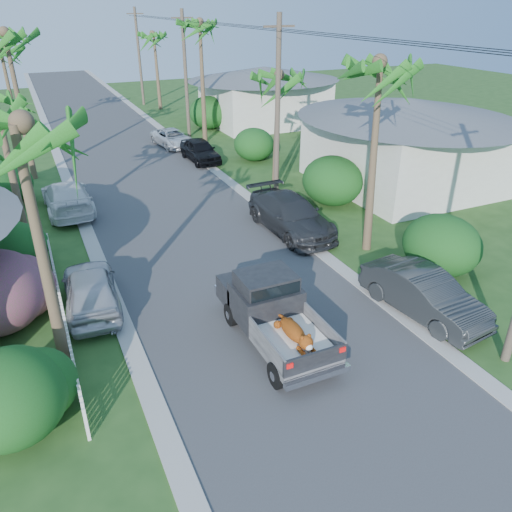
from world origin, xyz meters
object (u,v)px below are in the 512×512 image
parked_car_lf (67,197)px  utility_pole_d (139,56)px  parked_car_rf (200,151)px  palm_r_d (154,34)px  parked_car_rm (291,215)px  parked_car_ln (91,289)px  parked_car_rn (424,294)px  palm_l_a (14,125)px  utility_pole_c (186,75)px  palm_l_d (0,47)px  parked_car_rd (173,138)px  palm_r_b (278,76)px  pickup_truck (270,308)px  house_right_far (264,98)px  house_right_near (403,146)px  palm_r_a (384,63)px  palm_r_c (200,23)px  utility_pole_b (278,110)px  palm_l_c (5,34)px

parked_car_lf → utility_pole_d: (10.33, 27.44, 3.84)m
parked_car_lf → parked_car_rf: bearing=-148.6°
palm_r_d → parked_car_rf: bearing=-97.1°
parked_car_rm → parked_car_ln: (-9.21, -2.84, -0.06)m
parked_car_rn → parked_car_rf: parked_car_rn is taller
parked_car_rm → palm_l_a: (-10.41, -5.78, 6.14)m
parked_car_rm → utility_pole_c: (1.39, 19.22, 3.80)m
parked_car_rn → palm_l_d: palm_l_d is taller
parked_car_rd → parked_car_lf: (-8.33, -10.11, 0.17)m
palm_l_a → palm_l_d: size_ratio=1.06×
utility_pole_c → palm_l_d: bearing=153.6°
parked_car_rf → parked_car_lf: parked_car_lf is taller
parked_car_rd → palm_r_b: bearing=-81.8°
parked_car_rn → parked_car_ln: bearing=146.2°
pickup_truck → parked_car_rd: pickup_truck is taller
utility_pole_d → parked_car_rf: bearing=-93.7°
palm_l_a → house_right_far: 33.48m
parked_car_rf → palm_l_d: size_ratio=0.55×
parked_car_ln → palm_l_d: 28.67m
house_right_near → utility_pole_d: (-7.40, 31.00, 2.38)m
palm_r_a → palm_r_c: (-0.10, 20.00, 0.69)m
house_right_near → utility_pole_d: utility_pole_d is taller
utility_pole_b → house_right_far: bearing=66.5°
palm_l_c → house_right_far: bearing=22.8°
palm_r_d → palm_r_b: bearing=-89.8°
palm_l_c → house_right_near: 22.21m
palm_l_c → palm_l_d: (-0.50, 12.00, -1.47)m
parked_car_rf → parked_car_lf: bearing=-149.2°
house_right_near → utility_pole_d: 31.96m
parked_car_rn → palm_l_a: (-11.20, 2.05, 6.18)m
parked_car_rn → palm_r_d: 39.53m
parked_car_rn → palm_l_c: palm_l_c is taller
parked_car_ln → palm_r_c: bearing=-115.4°
utility_pole_c → parked_car_lf: bearing=-129.7°
utility_pole_c → utility_pole_b: bearing=-90.0°
palm_l_d → utility_pole_c: 13.63m
parked_car_rm → house_right_far: bearing=65.8°
parked_car_rm → house_right_far: house_right_far is taller
parked_car_ln → palm_l_a: bearing=71.6°
palm_r_c → parked_car_ln: bearing=-119.2°
pickup_truck → parked_car_rf: (4.36, 19.21, -0.29)m
utility_pole_d → utility_pole_c: bearing=-90.0°
palm_l_a → palm_r_d: palm_l_a is taller
palm_r_d → house_right_far: bearing=-57.0°
palm_r_d → utility_pole_d: size_ratio=0.89×
pickup_truck → palm_l_d: size_ratio=0.66×
palm_l_c → palm_r_c: (12.20, 4.00, 0.20)m
parked_car_rn → parked_car_ln: parked_car_rn is taller
parked_car_rf → house_right_near: 12.85m
palm_r_d → palm_r_a: bearing=-90.3°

